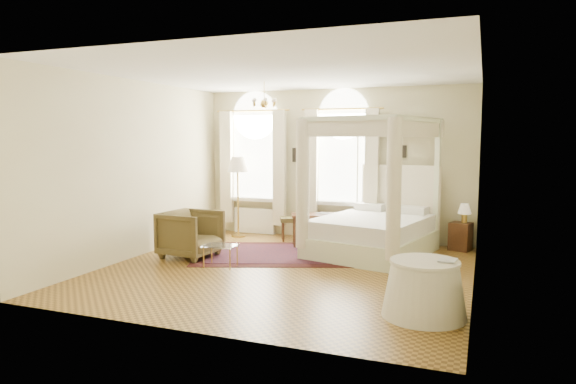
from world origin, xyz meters
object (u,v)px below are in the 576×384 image
object	(u,v)px
stool	(291,221)
side_table	(424,289)
coffee_table	(220,247)
canopy_bed	(372,224)
armchair	(191,234)
floor_lamp	(238,169)
writing_desk	(313,219)
nightstand	(461,236)

from	to	relation	value
stool	side_table	distance (m)	5.10
coffee_table	stool	bearing A→B (deg)	83.41
canopy_bed	coffee_table	size ratio (longest dim) A/B	4.68
stool	armchair	xyz separation A→B (m)	(-1.18, -2.16, 0.02)
coffee_table	side_table	xyz separation A→B (m)	(3.57, -1.28, 0.00)
stool	floor_lamp	size ratio (longest dim) A/B	0.32
canopy_bed	writing_desk	distance (m)	1.31
side_table	coffee_table	bearing A→B (deg)	160.24
canopy_bed	armchair	distance (m)	3.44
armchair	coffee_table	world-z (taller)	armchair
writing_desk	nightstand	bearing A→B (deg)	13.37
armchair	side_table	bearing A→B (deg)	-105.98
armchair	floor_lamp	world-z (taller)	floor_lamp
floor_lamp	canopy_bed	bearing A→B (deg)	-12.08
floor_lamp	stool	bearing A→B (deg)	0.98
coffee_table	writing_desk	bearing A→B (deg)	66.71
nightstand	coffee_table	size ratio (longest dim) A/B	0.94
nightstand	stool	world-z (taller)	nightstand
stool	writing_desk	bearing A→B (deg)	-31.41
side_table	canopy_bed	bearing A→B (deg)	112.58
stool	coffee_table	world-z (taller)	stool
armchair	coffee_table	distance (m)	1.00
canopy_bed	writing_desk	world-z (taller)	canopy_bed
coffee_table	floor_lamp	xyz separation A→B (m)	(-0.96, 2.61, 1.20)
armchair	side_table	xyz separation A→B (m)	(4.45, -1.75, -0.09)
canopy_bed	stool	xyz separation A→B (m)	(-1.93, 0.70, -0.17)
nightstand	side_table	distance (m)	4.20
nightstand	side_table	xyz separation A→B (m)	(-0.25, -4.19, 0.07)
writing_desk	floor_lamp	size ratio (longest dim) A/B	0.55
canopy_bed	armchair	size ratio (longest dim) A/B	2.86
coffee_table	floor_lamp	distance (m)	3.03
stool	armchair	world-z (taller)	armchair
writing_desk	floor_lamp	world-z (taller)	floor_lamp
nightstand	side_table	bearing A→B (deg)	-93.46
side_table	armchair	bearing A→B (deg)	158.53
nightstand	armchair	size ratio (longest dim) A/B	0.57
coffee_table	armchair	bearing A→B (deg)	152.03
canopy_bed	nightstand	world-z (taller)	canopy_bed
floor_lamp	side_table	size ratio (longest dim) A/B	1.73
stool	coffee_table	xyz separation A→B (m)	(-0.30, -2.63, -0.08)
canopy_bed	floor_lamp	world-z (taller)	canopy_bed
writing_desk	coffee_table	size ratio (longest dim) A/B	1.70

